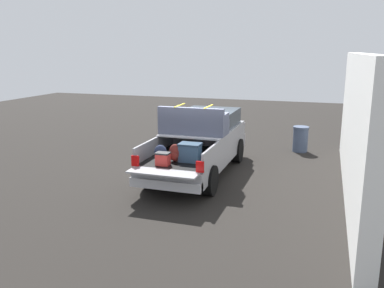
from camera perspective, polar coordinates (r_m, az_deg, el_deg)
The scene contains 4 objects.
ground_plane at distance 12.93m, azimuth 0.84°, elevation -4.18°, with size 40.00×40.00×0.00m, color black.
pickup_truck at distance 13.02m, azimuth 1.34°, elevation 0.32°, with size 6.05×2.06×2.23m.
building_facade at distance 11.63m, azimuth 22.09°, elevation 2.41°, with size 10.15×0.36×3.75m, color white.
trash_can at distance 16.17m, azimuth 14.98°, elevation 0.69°, with size 0.60×0.60×0.98m.
Camera 1 is at (-11.78, -3.72, 3.83)m, focal length 37.98 mm.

